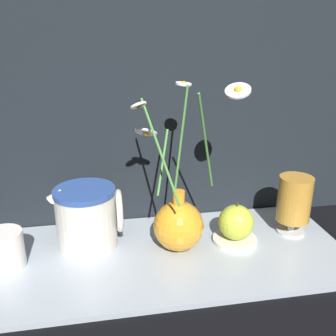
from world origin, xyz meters
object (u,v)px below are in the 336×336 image
at_px(yellow_mug, 3,250).
at_px(tea_glass, 294,200).
at_px(ceramic_pitcher, 87,215).
at_px(orange_fruit, 236,222).
at_px(vase_with_flowers, 179,222).

distance_m(yellow_mug, tea_glass, 0.66).
relative_size(ceramic_pitcher, orange_fruit, 1.80).
height_order(vase_with_flowers, ceramic_pitcher, vase_with_flowers).
bearing_deg(orange_fruit, tea_glass, 7.25).
bearing_deg(ceramic_pitcher, orange_fruit, -7.74).
xyz_separation_m(vase_with_flowers, yellow_mug, (-0.37, -0.01, -0.03)).
height_order(ceramic_pitcher, orange_fruit, ceramic_pitcher).
distance_m(vase_with_flowers, tea_glass, 0.29).
relative_size(vase_with_flowers, yellow_mug, 4.15).
relative_size(tea_glass, orange_fruit, 1.61).
height_order(vase_with_flowers, orange_fruit, vase_with_flowers).
bearing_deg(yellow_mug, orange_fruit, 1.19).
xyz_separation_m(ceramic_pitcher, orange_fruit, (0.33, -0.05, -0.03)).
xyz_separation_m(yellow_mug, tea_glass, (0.66, 0.03, 0.05)).
relative_size(ceramic_pitcher, tea_glass, 1.12).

